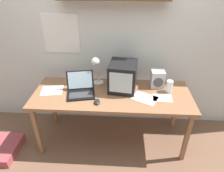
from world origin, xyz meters
TOP-DOWN VIEW (x-y plane):
  - ground_plane at (0.00, 0.00)m, footprint 12.00×12.00m
  - back_wall at (-0.00, 0.48)m, footprint 5.60×0.24m
  - corner_desk at (0.00, 0.00)m, footprint 1.84×0.70m
  - crt_monitor at (0.12, 0.11)m, footprint 0.35×0.38m
  - laptop at (-0.37, -0.00)m, footprint 0.36×0.35m
  - desk_lamp at (-0.20, 0.19)m, footprint 0.13×0.16m
  - juice_glass at (0.67, 0.08)m, footprint 0.08×0.08m
  - space_heater at (0.54, 0.19)m, footprint 0.16×0.15m
  - computer_mouse at (-0.15, -0.20)m, footprint 0.07×0.11m
  - printed_handout at (-0.72, 0.02)m, footprint 0.28×0.25m
  - open_notebook at (0.57, -0.07)m, footprint 0.22×0.16m
  - loose_paper_near_laptop at (0.37, -0.08)m, footprint 0.33×0.30m

SIDE VIEW (x-z plane):
  - ground_plane at x=0.00m, z-range 0.00..0.00m
  - corner_desk at x=0.00m, z-range 0.31..1.03m
  - printed_handout at x=-0.72m, z-range 0.73..0.73m
  - open_notebook at x=0.57m, z-range 0.73..0.73m
  - loose_paper_near_laptop at x=0.37m, z-range 0.73..0.73m
  - computer_mouse at x=-0.15m, z-range 0.73..0.76m
  - laptop at x=-0.37m, z-range 0.67..0.90m
  - juice_glass at x=0.67m, z-range 0.72..0.86m
  - space_heater at x=0.54m, z-range 0.73..0.94m
  - crt_monitor at x=0.12m, z-range 0.73..1.06m
  - desk_lamp at x=-0.20m, z-range 0.80..1.16m
  - back_wall at x=0.00m, z-range 0.02..2.62m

